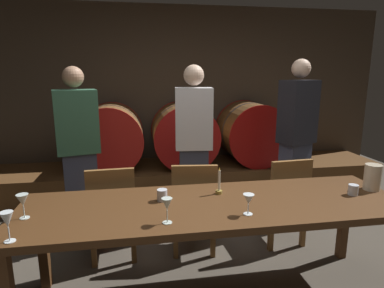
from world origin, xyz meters
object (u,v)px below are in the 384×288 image
Objects in this scene: wine_barrel_right at (251,133)px; wine_glass_far_left at (23,201)px; chair_center at (194,203)px; wine_glass_far_right at (249,200)px; chair_left at (112,208)px; guest_center at (194,146)px; wine_barrel_center at (184,135)px; wine_barrel_left at (111,137)px; pitcher at (372,177)px; candle_center at (219,186)px; wine_glass_center_left at (7,220)px; guest_right at (296,142)px; wine_glass_center_right at (167,205)px; guest_left at (79,157)px; chair_right at (284,197)px; dining_table at (215,212)px; cup_right at (353,190)px; cup_left at (162,195)px.

wine_barrel_right reaches higher than wine_glass_far_left.
chair_center is at bearing 30.07° from wine_glass_far_left.
wine_glass_far_right is at bearing -109.91° from wine_barrel_right.
guest_center is at bearing -149.33° from chair_left.
wine_barrel_center and wine_barrel_right have the same top height.
pitcher is (2.15, -2.10, 0.02)m from wine_barrel_left.
candle_center is at bearing -90.25° from wine_barrel_center.
guest_center is at bearing 50.31° from wine_glass_center_left.
wine_barrel_right is 0.47× the size of guest_right.
candle_center reaches higher than wine_glass_center_right.
guest_left is at bearing -19.45° from guest_right.
chair_right is 4.20× the size of candle_center.
chair_right is 0.51× the size of guest_center.
guest_right is at bearing -27.00° from wine_barrel_left.
guest_left reaches higher than wine_barrel_left.
wine_glass_far_left is at bearing -177.70° from pitcher.
dining_table is 19.77× the size of wine_glass_far_right.
candle_center reaches higher than chair_right.
guest_left is 2.25m from guest_right.
chair_center is 1.33m from cup_right.
wine_glass_far_left is at bearing 166.38° from wine_glass_center_right.
dining_table is at bearing -115.44° from wine_barrel_right.
chair_center is 0.89m from chair_right.
candle_center is at bearing -115.63° from wine_barrel_right.
chair_left is 5.53× the size of wine_glass_far_left.
chair_right reaches higher than cup_right.
wine_barrel_left reaches higher than dining_table.
guest_left is at bearing -135.69° from wine_barrel_center.
chair_right is at bearing 107.09° from cup_right.
guest_center reaches higher than chair_center.
dining_table is (-0.08, -2.16, -0.15)m from wine_barrel_center.
wine_barrel_right reaches higher than cup_right.
candle_center is (-0.96, -1.99, -0.02)m from wine_barrel_right.
guest_center is at bearing 91.08° from candle_center.
guest_left reaches higher than wine_glass_center_left.
wine_barrel_left is 0.96m from wine_barrel_center.
guest_center is at bearing 129.31° from cup_right.
cup_right is at bearing 0.53° from wine_glass_far_left.
wine_glass_center_left is at bearing -117.68° from wine_barrel_center.
wine_barrel_center is 0.47× the size of guest_right.
cup_right reaches higher than dining_table.
wine_glass_far_left is (-2.52, -0.10, 0.01)m from pitcher.
cup_right is at bearing -89.22° from wine_barrel_right.
dining_table is at bearing -113.21° from candle_center.
candle_center is at bearing 146.92° from chair_left.
pitcher is at bearing -1.51° from cup_left.
wine_barrel_right is 0.96× the size of chair_right.
wine_glass_far_left is (-1.25, -0.04, 0.18)m from dining_table.
candle_center is (0.95, -1.99, -0.02)m from wine_barrel_left.
guest_center is 1.04m from candle_center.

